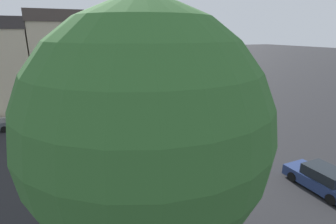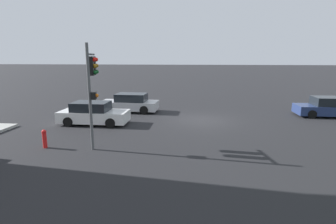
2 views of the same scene
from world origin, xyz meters
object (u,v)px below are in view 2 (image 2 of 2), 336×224
at_px(crossing_car_1, 327,107).
at_px(traffic_signal, 92,77).
at_px(crossing_car_0, 93,114).
at_px(fire_hydrant, 45,138).
at_px(crossing_car_2, 130,103).

bearing_deg(crossing_car_1, traffic_signal, 29.49).
relative_size(crossing_car_0, crossing_car_1, 1.05).
height_order(crossing_car_1, fire_hydrant, crossing_car_1).
bearing_deg(crossing_car_0, traffic_signal, -67.23).
xyz_separation_m(traffic_signal, crossing_car_0, (1.82, -4.23, -2.76)).
bearing_deg(crossing_car_0, crossing_car_1, 13.94).
xyz_separation_m(crossing_car_1, fire_hydrant, (17.02, 9.08, -0.20)).
height_order(crossing_car_0, crossing_car_2, crossing_car_2).
xyz_separation_m(crossing_car_0, crossing_car_1, (-16.50, -4.25, -0.01)).
relative_size(traffic_signal, fire_hydrant, 5.44).
relative_size(crossing_car_0, crossing_car_2, 0.97).
height_order(crossing_car_2, fire_hydrant, crossing_car_2).
bearing_deg(traffic_signal, fire_hydrant, -178.32).
height_order(traffic_signal, crossing_car_0, traffic_signal).
relative_size(crossing_car_1, crossing_car_2, 0.92).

